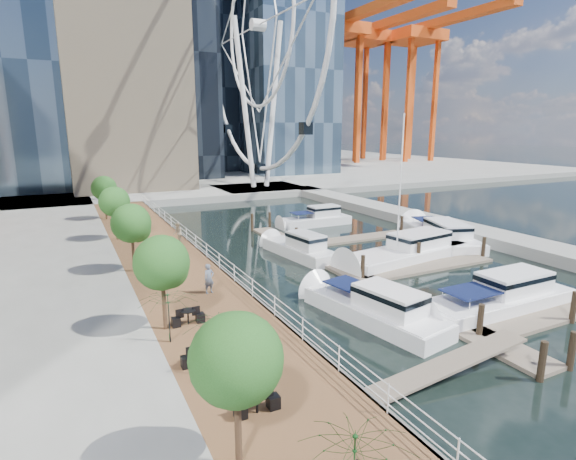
{
  "coord_description": "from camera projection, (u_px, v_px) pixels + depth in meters",
  "views": [
    {
      "loc": [
        -15.08,
        -16.47,
        10.34
      ],
      "look_at": [
        -0.48,
        12.71,
        3.0
      ],
      "focal_mm": 28.0,
      "sensor_mm": 36.0,
      "label": 1
    }
  ],
  "objects": [
    {
      "name": "railing",
      "position": [
        207.0,
        251.0,
        33.31
      ],
      "size": [
        0.1,
        60.0,
        1.05
      ],
      "primitive_type": null,
      "color": "white",
      "rests_on": "boardwalk"
    },
    {
      "name": "pedestrian_near",
      "position": [
        209.0,
        279.0,
        26.01
      ],
      "size": [
        0.73,
        0.57,
        1.76
      ],
      "primitive_type": "imported",
      "rotation": [
        0.0,
        0.0,
        0.25
      ],
      "color": "slate",
      "rests_on": "boardwalk"
    },
    {
      "name": "cafe_tables",
      "position": [
        226.0,
        377.0,
        16.64
      ],
      "size": [
        2.5,
        13.7,
        0.74
      ],
      "color": "black",
      "rests_on": "ground"
    },
    {
      "name": "pedestrian_mid",
      "position": [
        178.0,
        233.0,
        37.22
      ],
      "size": [
        0.72,
        0.91,
        1.8
      ],
      "primitive_type": "imported",
      "rotation": [
        0.0,
        0.0,
        -1.62
      ],
      "color": "gray",
      "rests_on": "boardwalk"
    },
    {
      "name": "moored_yachts",
      "position": [
        407.0,
        261.0,
        35.91
      ],
      "size": [
        22.53,
        38.07,
        11.5
      ],
      "color": "white",
      "rests_on": "ground"
    },
    {
      "name": "port_cranes",
      "position": [
        369.0,
        96.0,
        131.83
      ],
      "size": [
        40.0,
        52.0,
        38.0
      ],
      "color": "#D84C14",
      "rests_on": "ground"
    },
    {
      "name": "yacht_foreground",
      "position": [
        497.0,
        310.0,
        26.28
      ],
      "size": [
        11.18,
        3.0,
        2.15
      ],
      "primitive_type": null,
      "rotation": [
        0.0,
        0.0,
        1.57
      ],
      "color": "white",
      "rests_on": "ground"
    },
    {
      "name": "boardwalk",
      "position": [
        168.0,
        269.0,
        32.27
      ],
      "size": [
        6.0,
        60.0,
        1.0
      ],
      "primitive_type": "cube",
      "color": "brown",
      "rests_on": "ground"
    },
    {
      "name": "land_far",
      "position": [
        130.0,
        169.0,
        112.11
      ],
      "size": [
        200.0,
        114.0,
        1.0
      ],
      "primitive_type": "cube",
      "color": "gray",
      "rests_on": "ground"
    },
    {
      "name": "seawall",
      "position": [
        208.0,
        264.0,
        33.58
      ],
      "size": [
        0.25,
        60.0,
        1.0
      ],
      "primitive_type": "cube",
      "color": "#595954",
      "rests_on": "ground"
    },
    {
      "name": "cafe_seating",
      "position": [
        234.0,
        368.0,
        15.56
      ],
      "size": [
        5.13,
        14.84,
        2.56
      ],
      "color": "#0E3511",
      "rests_on": "ground"
    },
    {
      "name": "pedestrian_far",
      "position": [
        137.0,
        213.0,
        46.68
      ],
      "size": [
        1.01,
        0.81,
        1.6
      ],
      "primitive_type": "imported",
      "rotation": [
        0.0,
        0.0,
        2.61
      ],
      "color": "#363E44",
      "rests_on": "boardwalk"
    },
    {
      "name": "floating_docks",
      "position": [
        399.0,
        257.0,
        35.3
      ],
      "size": [
        16.0,
        34.0,
        2.6
      ],
      "color": "#6D6051",
      "rests_on": "ground"
    },
    {
      "name": "ferris_wheel",
      "position": [
        258.0,
        26.0,
        69.01
      ],
      "size": [
        5.8,
        45.6,
        47.8
      ],
      "color": "white",
      "rests_on": "ground"
    },
    {
      "name": "ground",
      "position": [
        406.0,
        334.0,
        23.22
      ],
      "size": [
        520.0,
        520.0,
        0.0
      ],
      "primitive_type": "plane",
      "color": "black",
      "rests_on": "ground"
    },
    {
      "name": "breakwater",
      "position": [
        425.0,
        221.0,
        49.29
      ],
      "size": [
        4.0,
        60.0,
        1.0
      ],
      "primitive_type": "cube",
      "color": "gray",
      "rests_on": "ground"
    },
    {
      "name": "street_trees",
      "position": [
        131.0,
        223.0,
        29.52
      ],
      "size": [
        2.6,
        42.6,
        4.6
      ],
      "color": "#3F2B1C",
      "rests_on": "ground"
    },
    {
      "name": "pier",
      "position": [
        260.0,
        190.0,
        74.59
      ],
      "size": [
        14.0,
        12.0,
        1.0
      ],
      "primitive_type": "cube",
      "color": "gray",
      "rests_on": "ground"
    }
  ]
}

